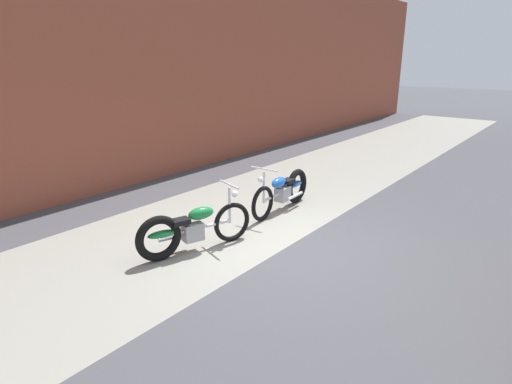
# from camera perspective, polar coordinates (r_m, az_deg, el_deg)

# --- Properties ---
(ground_plane) EXTENTS (80.00, 80.00, 0.00)m
(ground_plane) POSITION_cam_1_polar(r_m,az_deg,el_deg) (7.09, 4.18, -7.39)
(ground_plane) COLOR #47474C
(sidewalk_slab) EXTENTS (36.00, 3.50, 0.01)m
(sidewalk_slab) POSITION_cam_1_polar(r_m,az_deg,el_deg) (8.11, -6.14, -4.10)
(sidewalk_slab) COLOR gray
(sidewalk_slab) RESTS_ON ground
(brick_building_wall) EXTENTS (36.00, 0.50, 5.59)m
(brick_building_wall) POSITION_cam_1_polar(r_m,az_deg,el_deg) (10.26, -21.22, 15.43)
(brick_building_wall) COLOR brown
(brick_building_wall) RESTS_ON ground
(motorcycle_green) EXTENTS (1.94, 0.84, 1.03)m
(motorcycle_green) POSITION_cam_1_polar(r_m,az_deg,el_deg) (6.82, -9.08, -4.96)
(motorcycle_green) COLOR black
(motorcycle_green) RESTS_ON ground
(motorcycle_blue) EXTENTS (2.01, 0.58, 1.03)m
(motorcycle_blue) POSITION_cam_1_polar(r_m,az_deg,el_deg) (8.69, 3.87, 0.25)
(motorcycle_blue) COLOR black
(motorcycle_blue) RESTS_ON ground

